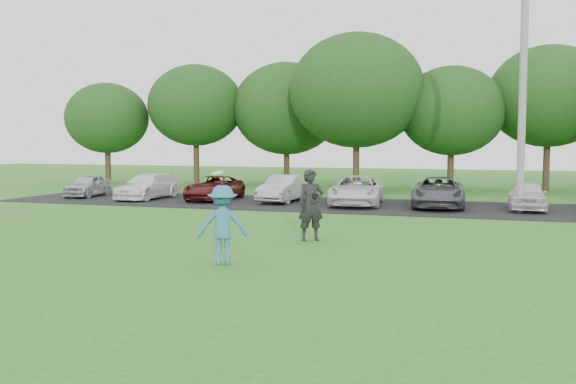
# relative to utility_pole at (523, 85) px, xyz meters

# --- Properties ---
(ground) EXTENTS (100.00, 100.00, 0.00)m
(ground) POSITION_rel_utility_pole_xyz_m (-6.32, -12.20, -4.78)
(ground) COLOR #2D6D1F
(ground) RESTS_ON ground
(parking_lot) EXTENTS (32.00, 6.50, 0.03)m
(parking_lot) POSITION_rel_utility_pole_xyz_m (-6.32, 0.80, -4.76)
(parking_lot) COLOR black
(parking_lot) RESTS_ON ground
(utility_pole) EXTENTS (0.28, 0.28, 9.55)m
(utility_pole) POSITION_rel_utility_pole_xyz_m (0.00, 0.00, 0.00)
(utility_pole) COLOR gray
(utility_pole) RESTS_ON ground
(frisbee_player) EXTENTS (1.29, 1.05, 2.08)m
(frisbee_player) POSITION_rel_utility_pole_xyz_m (-6.50, -12.72, -3.90)
(frisbee_player) COLOR teal
(frisbee_player) RESTS_ON ground
(camera_bystander) EXTENTS (0.85, 0.77, 1.95)m
(camera_bystander) POSITION_rel_utility_pole_xyz_m (-5.59, -8.91, -3.80)
(camera_bystander) COLOR black
(camera_bystander) RESTS_ON ground
(parked_cars) EXTENTS (28.31, 4.90, 1.23)m
(parked_cars) POSITION_rel_utility_pole_xyz_m (-6.27, 0.84, -4.16)
(parked_cars) COLOR silver
(parked_cars) RESTS_ON parking_lot
(tree_row) EXTENTS (42.39, 9.85, 8.64)m
(tree_row) POSITION_rel_utility_pole_xyz_m (-4.81, 10.56, 0.13)
(tree_row) COLOR #38281C
(tree_row) RESTS_ON ground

